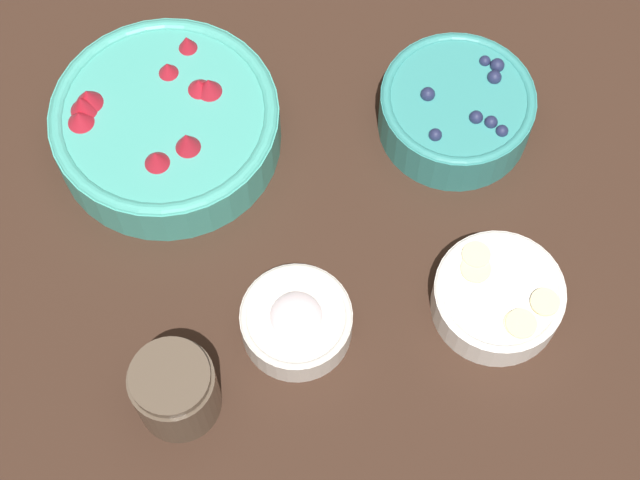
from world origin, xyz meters
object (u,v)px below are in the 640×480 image
Objects in this scene: bowl_strawberries at (165,123)px; bowl_cream at (296,321)px; bowl_blueberries at (457,108)px; jar_chocolate at (175,391)px; bowl_bananas at (498,297)px.

bowl_strawberries is 0.26m from bowl_cream.
bowl_cream is at bearing 29.45° from bowl_blueberries.
bowl_cream is at bearing -171.49° from jar_chocolate.
bowl_bananas is 0.20m from bowl_cream.
bowl_blueberries is 1.90× the size of jar_chocolate.
jar_chocolate reaches higher than bowl_bananas.
jar_chocolate is (0.33, -0.04, 0.01)m from bowl_bananas.
jar_chocolate is at bearing 70.25° from bowl_strawberries.
bowl_blueberries is at bearing -157.14° from jar_chocolate.
bowl_blueberries is 1.27× the size of bowl_bananas.
bowl_bananas is 1.50× the size of jar_chocolate.
jar_chocolate is (0.10, 0.28, 0.00)m from bowl_strawberries.
bowl_cream is (-0.03, 0.26, -0.01)m from bowl_strawberries.
bowl_strawberries is 2.19× the size of bowl_cream.
bowl_blueberries reaches higher than bowl_bananas.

